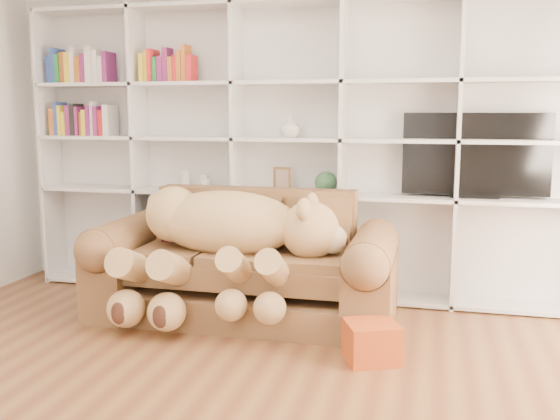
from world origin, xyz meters
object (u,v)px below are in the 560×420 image
(sofa, at_px, (245,270))
(tv, at_px, (476,156))
(teddy_bear, at_px, (224,237))
(gift_box, at_px, (371,342))

(sofa, distance_m, tv, 1.97)
(teddy_bear, distance_m, tv, 2.03)
(gift_box, relative_size, tv, 0.28)
(teddy_bear, distance_m, gift_box, 1.30)
(tv, bearing_deg, sofa, -157.58)
(sofa, height_order, gift_box, sofa)
(gift_box, bearing_deg, teddy_bear, 157.53)
(sofa, height_order, teddy_bear, teddy_bear)
(sofa, height_order, tv, tv)
(teddy_bear, relative_size, tv, 1.44)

